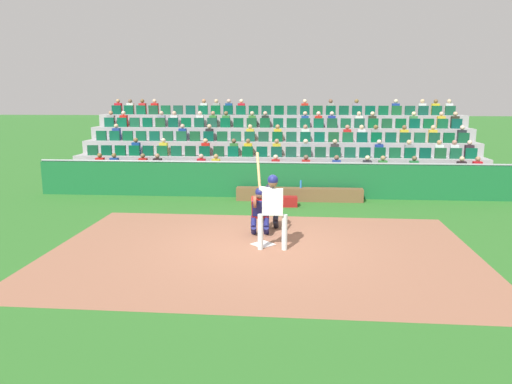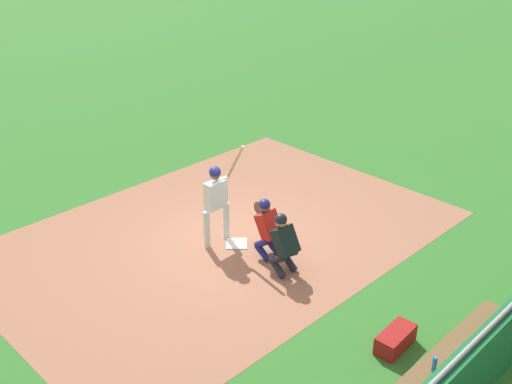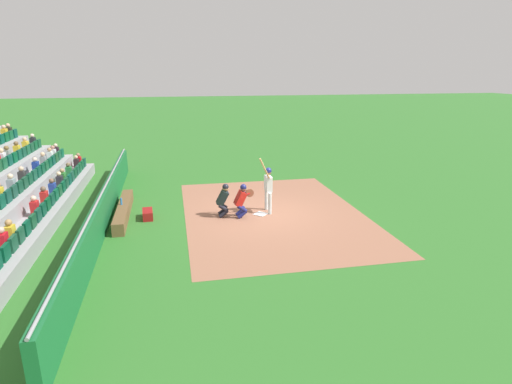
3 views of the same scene
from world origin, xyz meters
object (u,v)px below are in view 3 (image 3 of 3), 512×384
object	(u,v)px
home_plate_umpire	(223,199)
water_bottle_on_bench	(121,201)
home_plate_marker	(261,214)
batter_at_plate	(268,185)
equipment_duffel_bag	(148,214)
dugout_bench	(124,210)
catcher_crouching	(242,199)

from	to	relation	value
home_plate_umpire	water_bottle_on_bench	world-z (taller)	home_plate_umpire
home_plate_marker	batter_at_plate	distance (m)	1.15
equipment_duffel_bag	batter_at_plate	bearing A→B (deg)	83.90
home_plate_marker	home_plate_umpire	xyz separation A→B (m)	(-0.09, -1.40, 0.68)
dugout_bench	home_plate_umpire	bearing A→B (deg)	77.48
home_plate_marker	water_bottle_on_bench	world-z (taller)	water_bottle_on_bench
home_plate_marker	water_bottle_on_bench	size ratio (longest dim) A/B	1.73
batter_at_plate	water_bottle_on_bench	bearing A→B (deg)	-97.61
home_plate_marker	equipment_duffel_bag	xyz separation A→B (m)	(-0.44, -4.19, 0.14)
dugout_bench	water_bottle_on_bench	size ratio (longest dim) A/B	16.78
dugout_bench	equipment_duffel_bag	xyz separation A→B (m)	(0.47, 0.89, -0.06)
home_plate_umpire	equipment_duffel_bag	world-z (taller)	home_plate_umpire
catcher_crouching	batter_at_plate	bearing A→B (deg)	108.28
batter_at_plate	equipment_duffel_bag	bearing A→B (deg)	-92.74
home_plate_marker	catcher_crouching	bearing A→B (deg)	-79.62
dugout_bench	home_plate_marker	bearing A→B (deg)	79.88
home_plate_umpire	home_plate_marker	bearing A→B (deg)	86.33
home_plate_umpire	water_bottle_on_bench	xyz separation A→B (m)	(-0.86, -3.74, -0.13)
batter_at_plate	home_plate_umpire	xyz separation A→B (m)	(0.13, -1.74, -0.40)
batter_at_plate	catcher_crouching	size ratio (longest dim) A/B	1.73
dugout_bench	water_bottle_on_bench	distance (m)	0.36
catcher_crouching	equipment_duffel_bag	bearing A→B (deg)	-99.49
catcher_crouching	water_bottle_on_bench	bearing A→B (deg)	-103.94
batter_at_plate	dugout_bench	world-z (taller)	batter_at_plate
batter_at_plate	water_bottle_on_bench	distance (m)	5.56
home_plate_marker	catcher_crouching	world-z (taller)	catcher_crouching
batter_at_plate	water_bottle_on_bench	world-z (taller)	batter_at_plate
home_plate_umpire	water_bottle_on_bench	distance (m)	3.84
home_plate_umpire	dugout_bench	bearing A→B (deg)	-102.52
dugout_bench	equipment_duffel_bag	bearing A→B (deg)	62.24
home_plate_marker	batter_at_plate	world-z (taller)	batter_at_plate
catcher_crouching	equipment_duffel_bag	world-z (taller)	catcher_crouching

